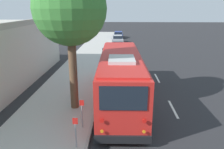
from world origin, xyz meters
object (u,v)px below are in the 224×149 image
object	(u,v)px
parked_sedan_silver	(117,39)
street_tree	(70,4)
sign_post_near	(76,132)
sign_post_far	(82,113)
parked_sedan_blue	(118,35)
parked_sedan_gray	(117,45)
parked_sedan_navy	(118,55)
shuttle_bus	(121,75)

from	to	relation	value
parked_sedan_silver	street_tree	xyz separation A→B (m)	(-25.52, 2.22, 5.39)
parked_sedan_silver	sign_post_near	xyz separation A→B (m)	(-29.49, 1.39, 0.24)
parked_sedan_silver	sign_post_far	bearing A→B (deg)	173.75
parked_sedan_blue	sign_post_near	distance (m)	36.05
parked_sedan_blue	sign_post_near	size ratio (longest dim) A/B	3.22
parked_sedan_silver	sign_post_near	world-z (taller)	sign_post_near
parked_sedan_gray	sign_post_near	size ratio (longest dim) A/B	3.12
street_tree	sign_post_far	distance (m)	5.70
parked_sedan_silver	street_tree	bearing A→B (deg)	171.62
parked_sedan_navy	parked_sedan_blue	distance (m)	19.23
street_tree	parked_sedan_navy	bearing A→B (deg)	-10.72
street_tree	shuttle_bus	bearing A→B (deg)	-64.87
shuttle_bus	sign_post_near	size ratio (longest dim) A/B	7.58
street_tree	sign_post_far	size ratio (longest dim) A/B	5.62
parked_sedan_navy	sign_post_near	world-z (taller)	sign_post_near
parked_sedan_gray	street_tree	size ratio (longest dim) A/B	0.52
sign_post_near	parked_sedan_silver	bearing A→B (deg)	-2.69
parked_sedan_navy	parked_sedan_gray	world-z (taller)	parked_sedan_gray
parked_sedan_navy	parked_sedan_silver	xyz separation A→B (m)	(12.70, 0.20, 0.02)
shuttle_bus	sign_post_far	size ratio (longest dim) A/B	7.12
shuttle_bus	parked_sedan_gray	distance (m)	18.00
parked_sedan_gray	sign_post_near	xyz separation A→B (m)	(-23.20, 1.43, 0.24)
street_tree	sign_post_far	xyz separation A→B (m)	(-2.38, -0.83, -5.11)
parked_sedan_gray	sign_post_far	distance (m)	21.66
parked_sedan_gray	parked_sedan_blue	xyz separation A→B (m)	(12.82, -0.05, -0.04)
parked_sedan_gray	parked_sedan_silver	xyz separation A→B (m)	(6.29, 0.04, -0.00)
shuttle_bus	sign_post_near	distance (m)	5.63
parked_sedan_blue	shuttle_bus	bearing A→B (deg)	-177.68
sign_post_near	street_tree	bearing A→B (deg)	11.85
parked_sedan_navy	parked_sedan_blue	bearing A→B (deg)	-1.16
parked_sedan_blue	sign_post_far	xyz separation A→B (m)	(-34.42, 1.48, 0.32)
street_tree	parked_sedan_blue	bearing A→B (deg)	-4.13
shuttle_bus	parked_sedan_blue	bearing A→B (deg)	-0.37
sign_post_far	parked_sedan_blue	bearing A→B (deg)	-2.47
parked_sedan_navy	street_tree	xyz separation A→B (m)	(-12.82, 2.43, 5.41)
shuttle_bus	street_tree	distance (m)	5.21
parked_sedan_gray	sign_post_far	world-z (taller)	sign_post_far
shuttle_bus	parked_sedan_navy	bearing A→B (deg)	0.28
sign_post_far	street_tree	bearing A→B (deg)	19.32
parked_sedan_blue	sign_post_far	size ratio (longest dim) A/B	3.02
shuttle_bus	parked_sedan_silver	xyz separation A→B (m)	(24.25, 0.48, -1.13)
sign_post_far	parked_sedan_navy	bearing A→B (deg)	-5.98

